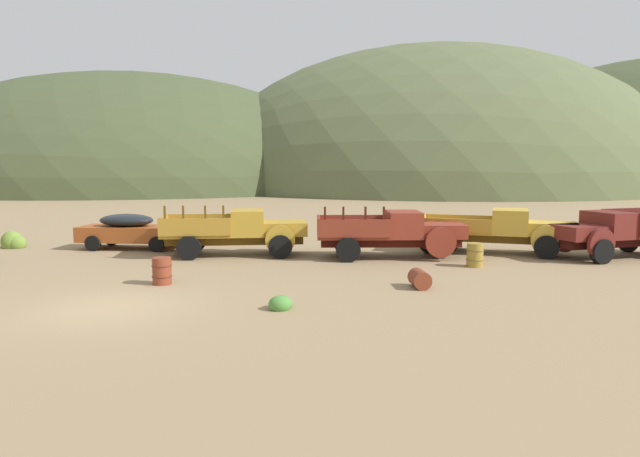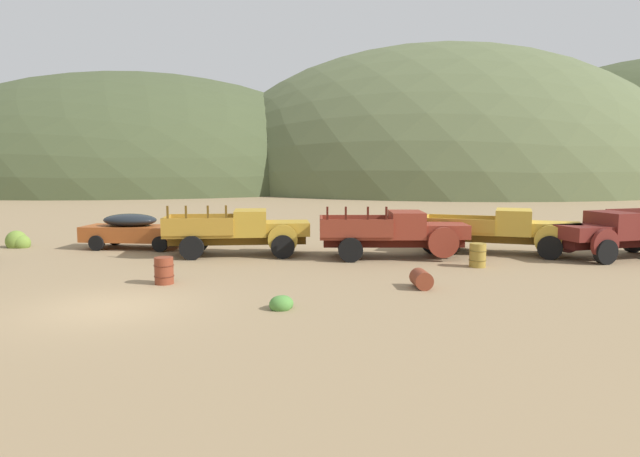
# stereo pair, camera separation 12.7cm
# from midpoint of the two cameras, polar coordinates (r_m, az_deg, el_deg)

# --- Properties ---
(ground_plane) EXTENTS (300.00, 300.00, 0.00)m
(ground_plane) POSITION_cam_midpoint_polar(r_m,az_deg,el_deg) (16.20, -20.88, -7.52)
(ground_plane) COLOR #937A56
(hill_far_right) EXTENTS (74.10, 64.64, 34.95)m
(hill_far_right) POSITION_cam_midpoint_polar(r_m,az_deg,el_deg) (95.22, -18.18, 3.94)
(hill_far_right) COLOR #424C2D
(hill_far_right) RESTS_ON ground
(hill_far_left) EXTENTS (74.46, 75.92, 44.00)m
(hill_far_left) POSITION_cam_midpoint_polar(r_m,az_deg,el_deg) (95.74, 10.80, 4.17)
(hill_far_left) COLOR #56603D
(hill_far_left) RESTS_ON ground
(car_oxide_orange) EXTENTS (5.11, 2.33, 1.57)m
(car_oxide_orange) POSITION_cam_midpoint_polar(r_m,az_deg,el_deg) (26.76, -18.13, -0.21)
(car_oxide_orange) COLOR #A34C1E
(car_oxide_orange) RESTS_ON ground
(truck_mustard) EXTENTS (6.07, 2.74, 2.16)m
(truck_mustard) POSITION_cam_midpoint_polar(r_m,az_deg,el_deg) (23.84, -7.66, -0.30)
(truck_mustard) COLOR #593D12
(truck_mustard) RESTS_ON ground
(truck_rust_red) EXTENTS (5.93, 2.36, 2.16)m
(truck_rust_red) POSITION_cam_midpoint_polar(r_m,az_deg,el_deg) (23.23, 7.85, -0.44)
(truck_rust_red) COLOR #42140D
(truck_rust_red) RESTS_ON ground
(truck_faded_yellow) EXTENTS (6.66, 3.92, 1.89)m
(truck_faded_yellow) POSITION_cam_midpoint_polar(r_m,az_deg,el_deg) (25.31, 18.20, -0.18)
(truck_faded_yellow) COLOR brown
(truck_faded_yellow) RESTS_ON ground
(truck_oxblood) EXTENTS (5.92, 3.59, 1.91)m
(truck_oxblood) POSITION_cam_midpoint_polar(r_m,az_deg,el_deg) (25.73, 27.13, -0.40)
(truck_oxblood) COLOR black
(truck_oxblood) RESTS_ON ground
(oil_drum_spare) EXTENTS (0.64, 0.64, 0.86)m
(oil_drum_spare) POSITION_cam_midpoint_polar(r_m,az_deg,el_deg) (18.73, -15.78, -4.11)
(oil_drum_spare) COLOR brown
(oil_drum_spare) RESTS_ON ground
(oil_drum_tipped) EXTENTS (0.62, 0.90, 0.56)m
(oil_drum_tipped) POSITION_cam_midpoint_polar(r_m,az_deg,el_deg) (17.78, 9.78, -5.01)
(oil_drum_tipped) COLOR brown
(oil_drum_tipped) RESTS_ON ground
(oil_drum_foreground) EXTENTS (0.65, 0.65, 0.88)m
(oil_drum_foreground) POSITION_cam_midpoint_polar(r_m,az_deg,el_deg) (21.80, 15.14, -2.58)
(oil_drum_foreground) COLOR olive
(oil_drum_foreground) RESTS_ON ground
(bush_back_edge) EXTENTS (1.14, 0.86, 1.00)m
(bush_back_edge) POSITION_cam_midpoint_polar(r_m,az_deg,el_deg) (29.28, -28.50, -1.23)
(bush_back_edge) COLOR olive
(bush_back_edge) RESTS_ON ground
(bush_near_barrel) EXTENTS (0.63, 0.68, 0.48)m
(bush_near_barrel) POSITION_cam_midpoint_polar(r_m,az_deg,el_deg) (15.12, -4.22, -7.59)
(bush_near_barrel) COLOR #4C8438
(bush_near_barrel) RESTS_ON ground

